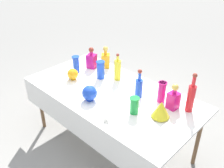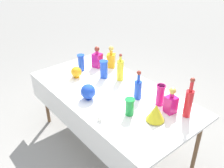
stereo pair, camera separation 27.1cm
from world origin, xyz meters
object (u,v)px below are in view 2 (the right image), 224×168
(square_decanter_0, at_px, (111,59))
(square_decanter_2, at_px, (97,59))
(tall_bottle_1, at_px, (189,102))
(slender_vase_0, at_px, (160,95))
(round_bowl_1, at_px, (88,92))
(round_bowl_0, at_px, (76,72))
(tall_bottle_0, at_px, (138,88))
(slender_vase_3, at_px, (130,106))
(fluted_vase_0, at_px, (156,113))
(square_decanter_1, at_px, (171,103))
(slender_vase_2, at_px, (104,69))
(tall_bottle_2, at_px, (120,70))
(slender_vase_1, at_px, (81,62))
(cardboard_box_behind_left, at_px, (153,101))

(square_decanter_0, bearing_deg, square_decanter_2, -132.21)
(tall_bottle_1, xyz_separation_m, slender_vase_0, (-0.29, -0.06, -0.04))
(slender_vase_0, relative_size, round_bowl_1, 1.35)
(slender_vase_0, relative_size, round_bowl_0, 1.63)
(tall_bottle_0, bearing_deg, slender_vase_3, -59.34)
(fluted_vase_0, relative_size, round_bowl_0, 1.25)
(square_decanter_1, height_order, round_bowl_1, square_decanter_1)
(slender_vase_3, xyz_separation_m, round_bowl_0, (-0.95, 0.01, -0.02))
(square_decanter_0, xyz_separation_m, slender_vase_0, (0.98, -0.17, 0.01))
(square_decanter_0, relative_size, slender_vase_0, 1.28)
(tall_bottle_0, xyz_separation_m, square_decanter_0, (-0.76, 0.26, -0.01))
(slender_vase_2, height_order, fluted_vase_0, slender_vase_2)
(tall_bottle_2, xyz_separation_m, round_bowl_1, (0.10, -0.53, -0.05))
(tall_bottle_2, distance_m, square_decanter_0, 0.37)
(tall_bottle_2, relative_size, slender_vase_3, 1.92)
(slender_vase_2, bearing_deg, square_decanter_2, 158.10)
(square_decanter_0, height_order, slender_vase_1, square_decanter_0)
(tall_bottle_2, xyz_separation_m, cardboard_box_behind_left, (-0.03, 0.68, -0.75))
(slender_vase_3, bearing_deg, tall_bottle_2, 146.47)
(tall_bottle_0, bearing_deg, slender_vase_2, 179.41)
(square_decanter_2, distance_m, cardboard_box_behind_left, 1.08)
(tall_bottle_0, height_order, fluted_vase_0, tall_bottle_0)
(tall_bottle_0, xyz_separation_m, round_bowl_0, (-0.80, -0.25, -0.05))
(tall_bottle_1, distance_m, slender_vase_2, 1.11)
(square_decanter_1, bearing_deg, slender_vase_0, 173.44)
(round_bowl_1, bearing_deg, slender_vase_2, 122.91)
(square_decanter_2, bearing_deg, tall_bottle_2, -0.31)
(round_bowl_0, bearing_deg, tall_bottle_0, 17.55)
(tall_bottle_2, relative_size, slender_vase_0, 1.48)
(tall_bottle_0, distance_m, slender_vase_0, 0.24)
(tall_bottle_0, relative_size, slender_vase_2, 1.48)
(slender_vase_3, bearing_deg, slender_vase_2, 160.35)
(tall_bottle_1, relative_size, tall_bottle_2, 1.23)
(slender_vase_2, xyz_separation_m, fluted_vase_0, (0.97, -0.15, -0.03))
(square_decanter_2, bearing_deg, round_bowl_0, -77.91)
(slender_vase_2, bearing_deg, slender_vase_3, -19.65)
(square_decanter_2, distance_m, round_bowl_0, 0.39)
(slender_vase_3, bearing_deg, square_decanter_2, 159.71)
(tall_bottle_2, bearing_deg, round_bowl_0, -135.52)
(slender_vase_2, bearing_deg, round_bowl_1, -57.09)
(tall_bottle_1, xyz_separation_m, cardboard_box_behind_left, (-0.97, 0.66, -0.78))
(tall_bottle_2, bearing_deg, square_decanter_0, 157.92)
(tall_bottle_1, relative_size, fluted_vase_0, 2.38)
(slender_vase_3, bearing_deg, round_bowl_1, -162.43)
(tall_bottle_1, height_order, cardboard_box_behind_left, tall_bottle_1)
(square_decanter_2, bearing_deg, tall_bottle_1, 0.92)
(square_decanter_2, bearing_deg, fluted_vase_0, -11.79)
(slender_vase_3, bearing_deg, tall_bottle_0, 120.66)
(tall_bottle_2, bearing_deg, fluted_vase_0, -18.08)
(slender_vase_0, bearing_deg, slender_vase_3, -101.87)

